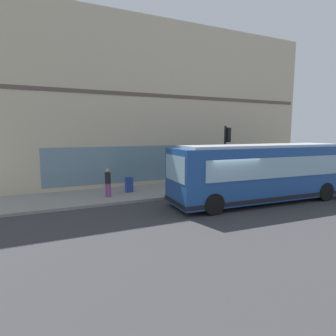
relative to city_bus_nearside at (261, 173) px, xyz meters
The scene contains 10 objects.
ground 2.98m from the city_bus_nearside, 93.91° to the left, with size 120.00×120.00×0.00m, color #38383A.
sidewalk_curb 5.29m from the city_bus_nearside, 29.97° to the left, with size 3.95×40.00×0.15m, color gray.
building_corner 11.45m from the city_bus_nearside, 13.71° to the left, with size 8.11×23.43×11.20m.
city_bus_nearside is the anchor object (origin of this frame).
traffic_light_near_corner 3.29m from the city_bus_nearside, ahead, with size 0.32×0.49×3.94m.
fire_hydrant 5.12m from the city_bus_nearside, 23.65° to the right, with size 0.35×0.35×0.74m.
pedestrian_near_building_entrance 6.76m from the city_bus_nearside, 55.85° to the right, with size 0.32×0.32×1.78m.
pedestrian_near_hydrant 8.31m from the city_bus_nearside, 62.56° to the left, with size 0.32×0.32×1.57m.
pedestrian_by_light_pole 4.43m from the city_bus_nearside, 32.69° to the right, with size 0.32×0.32×1.71m.
newspaper_vending_box 7.57m from the city_bus_nearside, 52.27° to the left, with size 0.44×0.43×0.90m.
Camera 1 is at (-10.89, 7.86, 3.70)m, focal length 29.18 mm.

